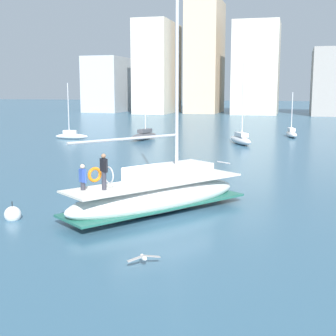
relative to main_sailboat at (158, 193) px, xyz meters
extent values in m
plane|color=#38607A|center=(-1.43, -0.06, -0.92)|extent=(400.00, 400.00, 0.00)
ellipsoid|color=white|center=(-0.04, -0.06, -0.22)|extent=(7.58, 9.18, 1.40)
cube|color=#236656|center=(-0.04, -0.06, -0.54)|extent=(7.48, 9.04, 0.10)
cube|color=beige|center=(-0.04, -0.06, 0.52)|extent=(7.14, 8.68, 0.08)
cube|color=white|center=(0.38, 0.52, 0.91)|extent=(3.90, 4.48, 0.70)
cylinder|color=silver|center=(0.66, 0.91, 7.05)|extent=(0.16, 0.16, 12.97)
cylinder|color=#B7B7BC|center=(-1.03, -1.42, 2.68)|extent=(3.48, 4.73, 0.12)
cylinder|color=silver|center=(2.55, 3.51, 1.03)|extent=(0.76, 0.58, 0.06)
torus|color=orange|center=(-2.54, -1.51, 1.03)|extent=(0.52, 0.65, 0.70)
cylinder|color=#33333D|center=(-1.73, -2.40, 0.96)|extent=(0.20, 0.20, 0.80)
cube|color=black|center=(-1.73, -2.40, 1.64)|extent=(0.38, 0.35, 0.56)
sphere|color=#9E7051|center=(-1.73, -2.40, 2.03)|extent=(0.20, 0.20, 0.20)
cylinder|color=black|center=(-1.91, -2.27, 1.59)|extent=(0.09, 0.09, 0.50)
cylinder|color=black|center=(-1.55, -2.52, 1.59)|extent=(0.09, 0.09, 0.50)
cylinder|color=#33333D|center=(-2.60, -2.66, 0.73)|extent=(0.20, 0.20, 0.35)
cube|color=#3351AD|center=(-2.60, -2.66, 1.19)|extent=(0.38, 0.35, 0.56)
sphere|color=beige|center=(-2.60, -2.66, 1.58)|extent=(0.20, 0.20, 0.20)
cylinder|color=#3351AD|center=(-2.78, -2.53, 1.14)|extent=(0.09, 0.09, 0.50)
cylinder|color=#3351AD|center=(-2.42, -2.78, 1.14)|extent=(0.09, 0.09, 0.50)
torus|color=silver|center=(-1.59, -2.20, 1.18)|extent=(0.65, 0.49, 0.76)
ellipsoid|color=#4C4C51|center=(-10.34, 30.09, -0.51)|extent=(2.41, 5.17, 0.81)
cube|color=#4C4C51|center=(-10.27, 30.33, 0.09)|extent=(1.25, 2.14, 0.40)
cylinder|color=silver|center=(-10.24, 30.45, 2.70)|extent=(0.13, 0.13, 5.61)
ellipsoid|color=silver|center=(0.65, 28.81, -0.50)|extent=(3.38, 5.13, 0.83)
cube|color=silver|center=(0.76, 28.58, 0.11)|extent=(1.62, 2.19, 0.40)
cylinder|color=silver|center=(0.82, 28.47, 3.64)|extent=(0.13, 0.13, 7.45)
ellipsoid|color=white|center=(-18.64, 28.95, -0.61)|extent=(3.87, 1.35, 0.61)
cube|color=white|center=(-18.83, 28.93, -0.11)|extent=(1.57, 0.76, 0.40)
cylinder|color=silver|center=(-18.92, 28.92, 2.56)|extent=(0.11, 0.11, 5.74)
ellipsoid|color=white|center=(5.73, 37.70, -0.58)|extent=(1.82, 4.36, 0.69)
cube|color=white|center=(5.68, 37.91, -0.03)|extent=(0.97, 1.79, 0.40)
cylinder|color=silver|center=(5.66, 38.01, 2.07)|extent=(0.11, 0.11, 4.61)
ellipsoid|color=silver|center=(1.49, -6.92, -0.61)|extent=(0.36, 0.39, 0.16)
sphere|color=silver|center=(1.37, -6.77, -0.58)|extent=(0.11, 0.11, 0.11)
cone|color=gold|center=(1.33, -6.72, -0.59)|extent=(0.07, 0.08, 0.04)
cube|color=#9E9993|center=(1.27, -7.09, -0.59)|extent=(0.53, 0.46, 0.14)
cube|color=#9E9993|center=(1.71, -6.74, -0.59)|extent=(0.53, 0.46, 0.14)
sphere|color=silver|center=(-5.94, -2.91, -0.70)|extent=(0.75, 0.75, 0.75)
cylinder|color=black|center=(-5.94, -2.91, -0.40)|extent=(0.04, 0.04, 0.60)
cube|color=#B2B7BC|center=(-38.72, 91.82, 5.65)|extent=(8.57, 16.58, 13.13)
cube|color=beige|center=(-25.37, 88.18, 9.42)|extent=(7.53, 16.44, 20.68)
cube|color=#C6AD8E|center=(-15.03, 92.48, 11.98)|extent=(7.37, 14.29, 25.80)
cube|color=beige|center=(-2.77, 88.40, 9.11)|extent=(9.87, 10.77, 20.05)
cube|color=gray|center=(13.18, 89.60, 6.08)|extent=(8.00, 16.09, 14.01)
camera|label=1|loc=(6.09, -21.19, 4.89)|focal=51.31mm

